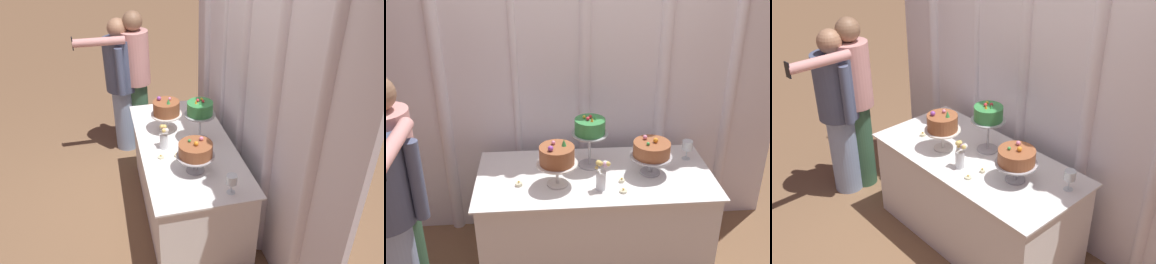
# 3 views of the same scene
# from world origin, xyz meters

# --- Properties ---
(ground_plane) EXTENTS (24.00, 24.00, 0.00)m
(ground_plane) POSITION_xyz_m (0.00, 0.00, 0.00)
(ground_plane) COLOR #846042
(draped_curtain) EXTENTS (3.12, 0.16, 2.79)m
(draped_curtain) POSITION_xyz_m (0.01, 0.63, 1.47)
(draped_curtain) COLOR white
(draped_curtain) RESTS_ON ground_plane
(cake_table) EXTENTS (1.68, 0.80, 0.76)m
(cake_table) POSITION_xyz_m (0.00, 0.10, 0.38)
(cake_table) COLOR white
(cake_table) RESTS_ON ground_plane
(cake_display_leftmost) EXTENTS (0.28, 0.28, 0.34)m
(cake_display_leftmost) POSITION_xyz_m (-0.27, -0.01, 0.98)
(cake_display_leftmost) COLOR silver
(cake_display_leftmost) RESTS_ON cake_table
(cake_display_center) EXTENTS (0.26, 0.26, 0.41)m
(cake_display_center) POSITION_xyz_m (-0.03, 0.23, 1.06)
(cake_display_center) COLOR #B2B2B7
(cake_display_center) RESTS_ON cake_table
(cake_display_rightmost) EXTENTS (0.30, 0.30, 0.28)m
(cake_display_rightmost) POSITION_xyz_m (0.40, 0.09, 0.95)
(cake_display_rightmost) COLOR #B2B2B7
(cake_display_rightmost) RESTS_ON cake_table
(wine_glass) EXTENTS (0.08, 0.08, 0.15)m
(wine_glass) POSITION_xyz_m (0.72, 0.27, 0.87)
(wine_glass) COLOR silver
(wine_glass) RESTS_ON cake_table
(flower_vase) EXTENTS (0.10, 0.08, 0.22)m
(flower_vase) POSITION_xyz_m (0.02, -0.09, 0.87)
(flower_vase) COLOR silver
(flower_vase) RESTS_ON cake_table
(tealight_far_left) EXTENTS (0.05, 0.05, 0.04)m
(tealight_far_left) POSITION_xyz_m (-0.54, -0.01, 0.78)
(tealight_far_left) COLOR beige
(tealight_far_left) RESTS_ON cake_table
(tealight_near_left) EXTENTS (0.05, 0.05, 0.03)m
(tealight_near_left) POSITION_xyz_m (0.16, -0.14, 0.77)
(tealight_near_left) COLOR beige
(tealight_near_left) RESTS_ON cake_table
(tealight_near_right) EXTENTS (0.04, 0.04, 0.04)m
(tealight_near_right) POSITION_xyz_m (0.17, -0.02, 0.78)
(tealight_near_right) COLOR beige
(tealight_near_right) RESTS_ON cake_table
(guest_girl_blue_dress) EXTENTS (0.42, 0.84, 1.62)m
(guest_girl_blue_dress) POSITION_xyz_m (-1.29, -0.17, 0.91)
(guest_girl_blue_dress) COLOR #3D6B4C
(guest_girl_blue_dress) RESTS_ON ground_plane
(guest_man_dark_suit) EXTENTS (0.52, 0.39, 1.55)m
(guest_man_dark_suit) POSITION_xyz_m (-1.32, -0.33, 0.84)
(guest_man_dark_suit) COLOR #93ADD6
(guest_man_dark_suit) RESTS_ON ground_plane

